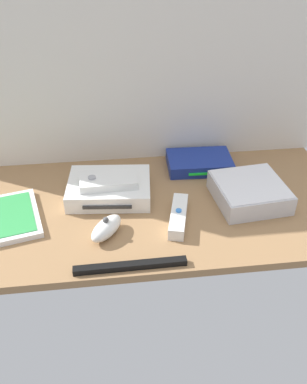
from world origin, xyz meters
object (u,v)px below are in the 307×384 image
Objects in this scene: game_case at (10,217)px; remote_wand at (178,216)px; remote_nunchuk at (106,228)px; game_console at (109,188)px; mini_computer at (249,192)px; network_router at (199,162)px; remote_classic_pad at (108,180)px; sensor_bar at (130,266)px.

remote_wand is at bearing -21.10° from game_case.
remote_nunchuk is at bearing -155.70° from remote_wand.
remote_wand is at bearing -33.22° from game_console.
mini_computer is 0.86× the size of game_case.
remote_nunchuk is (-17.27, -3.02, 0.53)cm from remote_wand.
remote_classic_pad is at bearing -153.60° from network_router.
mini_computer is at bearing -10.37° from remote_classic_pad.
remote_wand is (40.36, -5.45, 0.75)cm from game_case.
remote_nunchuk reaches higher than network_router.
remote_nunchuk is 15.19cm from remote_classic_pad.
game_case is 1.18× the size of network_router.
game_console is at bearing -155.54° from network_router.
remote_wand is 1.04× the size of remote_classic_pad.
remote_classic_pad reaches higher than remote_wand.
remote_classic_pad is at bearing 122.46° from remote_nunchuk.
mini_computer is 37.77cm from remote_nunchuk.
mini_computer reaches higher than remote_nunchuk.
network_router is at bearing 118.16° from mini_computer.
network_router is 1.73× the size of remote_nunchuk.
mini_computer is 19.70cm from network_router.
mini_computer is 1.01× the size of network_router.
network_router is at bearing 81.31° from remote_wand.
remote_wand is at bearing -162.06° from mini_computer.
remote_classic_pad is at bearing 1.17° from game_case.
sensor_bar is (4.62, -11.40, -1.34)cm from remote_nunchuk.
game_case reaches higher than sensor_bar.
game_console is at bearing 169.44° from mini_computer.
network_router is 1.26× the size of remote_classic_pad.
remote_classic_pad reaches higher than network_router.
network_router is (-9.29, 17.35, -0.94)cm from mini_computer.
game_case is 53.59cm from network_router.
remote_nunchuk is at bearing -33.56° from game_case.
remote_wand is (-19.34, -6.26, -1.13)cm from mini_computer.
mini_computer is 20.36cm from remote_wand.
remote_nunchuk is at bearing -165.77° from mini_computer.
remote_classic_pad reaches higher than remote_nunchuk.
game_console reaches higher than network_router.
mini_computer is 36.01cm from remote_classic_pad.
network_router is at bearing 22.79° from remote_classic_pad.
game_case is at bearing -167.01° from remote_classic_pad.
remote_nunchuk is (-1.25, -15.87, -0.16)cm from game_console.
sensor_bar is (-31.99, -20.68, -1.94)cm from mini_computer.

